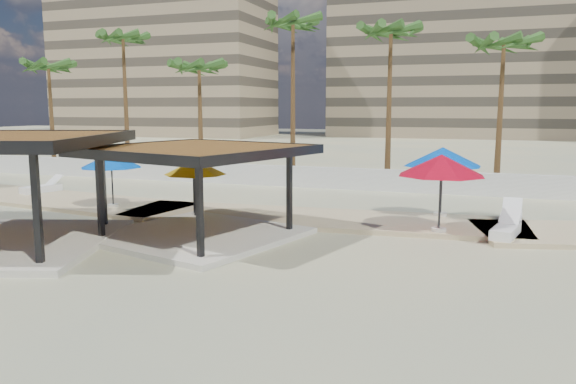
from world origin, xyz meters
name	(u,v)px	position (x,y,z in m)	size (l,w,h in m)	color
ground	(184,261)	(0.00, 0.00, 0.00)	(200.00, 200.00, 0.00)	#CEBF88
promenade	(320,216)	(2.00, 7.67, 0.06)	(44.45, 7.97, 0.24)	#C6B284
boundary_wall	(327,178)	(0.00, 16.00, 0.60)	(56.00, 0.30, 1.20)	silver
building_west	(164,41)	(-42.00, 68.00, 15.27)	(34.00, 16.00, 32.40)	#937F60
building_mid	(460,43)	(4.00, 78.00, 14.27)	(38.00, 16.00, 30.40)	#847259
pavilion_central	(197,183)	(-1.03, 2.83, 1.92)	(7.79, 7.79, 3.21)	beige
umbrella_b	(195,167)	(-2.71, 5.80, 2.12)	(3.31, 3.31, 2.26)	beige
umbrella_c	(441,165)	(6.89, 5.80, 2.52)	(3.85, 3.85, 2.72)	beige
umbrella_d	(443,157)	(6.72, 8.85, 2.56)	(4.13, 4.13, 2.77)	beige
umbrella_f	(111,160)	(-7.08, 6.25, 2.23)	(3.35, 3.35, 2.38)	beige
lounger_a	(42,188)	(-13.23, 8.66, 0.38)	(1.23, 2.26, 0.81)	white
lounger_b	(506,230)	(9.10, 5.85, 0.37)	(1.10, 2.18, 0.79)	white
lounger_c	(511,219)	(9.34, 8.00, 0.39)	(0.92, 2.31, 0.85)	white
palm_a	(49,71)	(-21.00, 18.30, 7.09)	(3.00, 3.00, 8.20)	brown
palm_b	(123,44)	(-15.00, 18.70, 8.76)	(3.00, 3.00, 9.96)	brown
palm_c	(199,71)	(-9.00, 18.10, 6.77)	(3.00, 3.00, 7.86)	brown
palm_d	(293,30)	(-3.00, 18.90, 9.14)	(3.00, 3.00, 10.37)	brown
palm_e	(391,38)	(3.00, 18.40, 8.41)	(3.00, 3.00, 9.59)	brown
palm_f	(504,49)	(9.00, 18.60, 7.59)	(3.00, 3.00, 8.72)	brown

